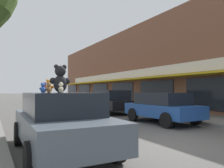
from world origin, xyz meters
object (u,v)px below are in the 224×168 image
Objects in this scene: teddy_bear_cream at (61,88)px; parked_car_far_right at (110,101)px; plush_art_car at (61,121)px; teddy_bear_orange at (49,86)px; parked_car_far_center at (162,107)px; teddy_bear_brown at (49,88)px; teddy_bear_purple at (44,88)px; teddy_bear_giant at (60,79)px; teddy_bear_white at (59,87)px; teddy_bear_blue at (43,88)px.

teddy_bear_cream is 0.06× the size of parked_car_far_right.
plush_art_car is 1.20m from teddy_bear_orange.
plush_art_car is 6.38m from parked_car_far_center.
teddy_bear_brown is at bearing -153.63° from parked_car_far_center.
teddy_bear_purple is 0.07× the size of parked_car_far_center.
plush_art_car is 18.34× the size of teddy_bear_cream.
teddy_bear_brown is 0.06× the size of parked_car_far_right.
teddy_bear_giant reaches higher than parked_car_far_right.
teddy_bear_white reaches higher than teddy_bear_brown.
teddy_bear_orange is 9.37m from parked_car_far_right.
teddy_bear_cream is 1.68m from teddy_bear_orange.
parked_car_far_right is (6.20, 8.39, -0.79)m from teddy_bear_brown.
teddy_bear_cream is at bearing -104.31° from plush_art_car.
teddy_bear_giant is at bearing -159.81° from teddy_bear_cream.
plush_art_car is at bearing -160.58° from teddy_bear_cream.
plush_art_car is at bearing 178.62° from teddy_bear_brown.
plush_art_car is at bearing -155.36° from parked_car_far_center.
teddy_bear_blue is at bearing 140.10° from teddy_bear_purple.
parked_car_far_center is (5.80, 2.66, -0.01)m from plush_art_car.
parked_car_far_center is (6.05, 1.82, -0.88)m from teddy_bear_purple.
teddy_bear_blue is at bearing -140.06° from teddy_bear_cream.
teddy_bear_cream reaches higher than parked_car_far_center.
teddy_bear_orange is at bearing -142.35° from teddy_bear_purple.
teddy_bear_brown is 1.12m from teddy_bear_white.
teddy_bear_giant reaches higher than teddy_bear_cream.
teddy_bear_white is 0.49m from teddy_bear_blue.
teddy_bear_cream is at bearing 60.17° from teddy_bear_brown.
teddy_bear_white reaches higher than parked_car_far_right.
parked_car_far_right is (6.05, 8.88, -0.79)m from teddy_bear_cream.
teddy_bear_cream is 0.80× the size of teddy_bear_white.
teddy_bear_giant is at bearing -157.75° from parked_car_far_center.
teddy_bear_white is at bearing 170.03° from teddy_bear_orange.
parked_car_far_right is at bearing -154.38° from teddy_bear_blue.
teddy_bear_blue is (-0.12, -0.40, -0.01)m from teddy_bear_purple.
teddy_bear_blue reaches higher than parked_car_far_center.
parked_car_far_center is at bearing -151.75° from teddy_bear_giant.
parked_car_far_center is (6.05, 3.56, -0.85)m from teddy_bear_cream.
parked_car_far_center is (5.73, 2.34, -1.11)m from teddy_bear_giant.
teddy_bear_blue is (-0.24, -0.33, -0.06)m from teddy_bear_orange.
teddy_bear_blue is (-0.37, 0.45, 0.86)m from plush_art_car.
parked_car_far_right is (5.93, 7.20, -0.86)m from teddy_bear_orange.
teddy_bear_white is at bearing -149.20° from teddy_bear_purple.
teddy_bear_giant is at bearing 78.71° from plush_art_car.
plush_art_car is at bearing 53.57° from teddy_bear_white.
plush_art_car is at bearing 104.33° from teddy_bear_blue.
teddy_bear_giant is 0.66m from teddy_bear_purple.
parked_car_far_center is (5.93, 1.89, -0.92)m from teddy_bear_orange.
teddy_bear_white is at bearing 170.84° from teddy_bear_blue.
plush_art_car is 16.65× the size of teddy_bear_blue.
teddy_bear_purple is (-0.25, 0.84, 0.87)m from plush_art_car.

